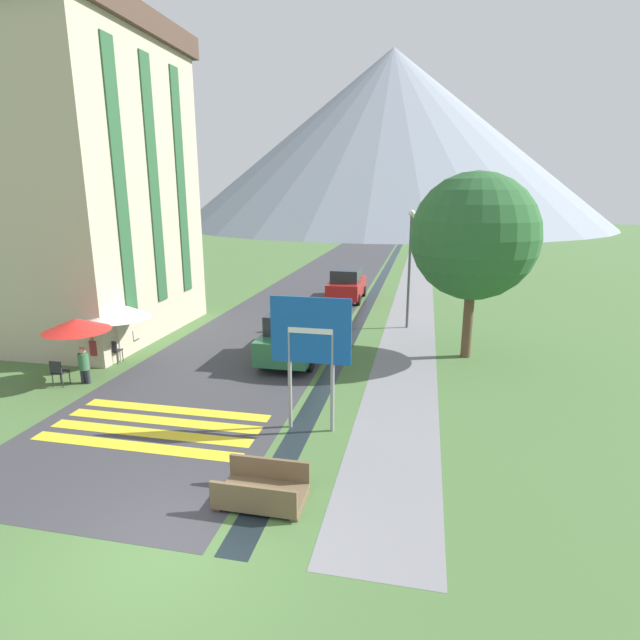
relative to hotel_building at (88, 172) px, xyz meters
The scene contains 20 objects.
ground_plane 14.06m from the hotel_building, 40.42° to the left, with size 160.00×160.00×0.00m, color #476B38.
road 20.42m from the hotel_building, 69.04° to the left, with size 6.40×60.00×0.01m.
footpath 23.20m from the hotel_building, 54.17° to the left, with size 2.20×60.00×0.01m.
drainage_channel 21.94m from the hotel_building, 59.52° to the left, with size 0.60×60.00×0.00m.
crosswalk_marking 12.42m from the hotel_building, 48.64° to the right, with size 5.44×2.54×0.01m.
mountain_distant 80.32m from the hotel_building, 85.50° to the left, with size 77.68×77.68×30.98m.
hotel_building is the anchor object (origin of this frame).
road_sign 13.70m from the hotel_building, 33.25° to the right, with size 2.03×0.11×3.47m.
footbridge 16.17m from the hotel_building, 44.29° to the right, with size 1.70×1.10×0.65m.
parked_car_near 10.83m from the hotel_building, ahead, with size 1.92×4.59×1.82m.
parked_car_far 14.05m from the hotel_building, 43.54° to the left, with size 1.85×3.97×1.82m.
cafe_chair_nearest 8.91m from the hotel_building, 67.28° to the right, with size 0.40×0.40×0.85m.
cafe_chair_middle 7.70m from the hotel_building, 51.47° to the right, with size 0.40×0.40×0.85m.
cafe_chair_far_left 7.12m from the hotel_building, 39.95° to the right, with size 0.40×0.40×0.85m.
cafe_umbrella_front_red 7.85m from the hotel_building, 61.42° to the right, with size 2.05×2.05×2.12m.
cafe_umbrella_middle_white 6.59m from the hotel_building, 48.73° to the right, with size 2.39×2.39×2.17m.
person_seated_far 8.74m from the hotel_building, 60.61° to the right, with size 0.32×0.32×1.20m.
person_seated_near 7.72m from the hotel_building, 58.84° to the right, with size 0.32×0.32×1.19m.
streetlamp 13.82m from the hotel_building, 15.31° to the left, with size 0.28×0.28×5.20m.
tree_by_path 15.34m from the hotel_building, ahead, with size 4.46×4.46×6.65m.
Camera 1 is at (4.10, -6.57, 5.91)m, focal length 28.00 mm.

